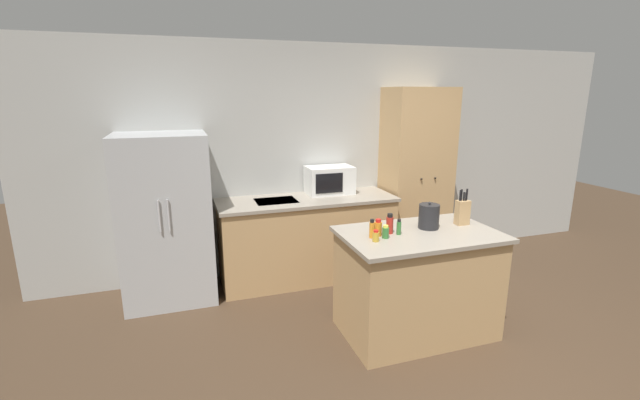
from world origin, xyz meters
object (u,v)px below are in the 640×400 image
(spice_bottle_tall_dark, at_px, (372,229))
(spice_bottle_orange_cap, at_px, (376,236))
(pantry_cabinet, at_px, (416,178))
(spice_bottle_pale_salt, at_px, (390,224))
(microwave, at_px, (329,180))
(spice_bottle_amber_oil, at_px, (399,227))
(knife_block, at_px, (462,212))
(spice_bottle_green_herb, at_px, (378,228))
(spice_bottle_short_red, at_px, (386,232))
(kettle, at_px, (429,216))
(refrigerator, at_px, (166,219))

(spice_bottle_tall_dark, relative_size, spice_bottle_orange_cap, 1.67)
(pantry_cabinet, height_order, spice_bottle_pale_salt, pantry_cabinet)
(microwave, height_order, spice_bottle_amber_oil, microwave)
(knife_block, relative_size, spice_bottle_amber_oil, 2.43)
(spice_bottle_tall_dark, xyz_separation_m, spice_bottle_green_herb, (0.07, 0.03, -0.01))
(spice_bottle_tall_dark, distance_m, spice_bottle_orange_cap, 0.09)
(pantry_cabinet, xyz_separation_m, spice_bottle_short_red, (-1.17, -1.51, -0.09))
(pantry_cabinet, xyz_separation_m, spice_bottle_green_herb, (-1.20, -1.43, -0.08))
(pantry_cabinet, height_order, knife_block, pantry_cabinet)
(kettle, bearing_deg, spice_bottle_amber_oil, -167.91)
(refrigerator, relative_size, microwave, 3.21)
(refrigerator, bearing_deg, spice_bottle_short_red, -39.74)
(pantry_cabinet, distance_m, spice_bottle_tall_dark, 1.94)
(spice_bottle_orange_cap, bearing_deg, spice_bottle_pale_salt, 36.62)
(spice_bottle_tall_dark, bearing_deg, spice_bottle_short_red, -21.99)
(pantry_cabinet, xyz_separation_m, spice_bottle_amber_oil, (-1.02, -1.46, -0.08))
(microwave, relative_size, spice_bottle_green_herb, 3.72)
(spice_bottle_tall_dark, bearing_deg, knife_block, 4.68)
(refrigerator, relative_size, spice_bottle_pale_salt, 9.89)
(pantry_cabinet, bearing_deg, spice_bottle_amber_oil, -125.01)
(spice_bottle_orange_cap, bearing_deg, spice_bottle_green_herb, 57.01)
(refrigerator, relative_size, kettle, 7.15)
(microwave, height_order, knife_block, microwave)
(pantry_cabinet, bearing_deg, knife_block, -104.39)
(spice_bottle_short_red, height_order, spice_bottle_orange_cap, spice_bottle_short_red)
(pantry_cabinet, xyz_separation_m, spice_bottle_orange_cap, (-1.28, -1.55, -0.10))
(spice_bottle_tall_dark, bearing_deg, spice_bottle_green_herb, 23.39)
(spice_bottle_orange_cap, xyz_separation_m, kettle, (0.58, 0.16, 0.06))
(spice_bottle_pale_salt, xyz_separation_m, kettle, (0.38, 0.02, 0.03))
(pantry_cabinet, height_order, spice_bottle_tall_dark, pantry_cabinet)
(spice_bottle_tall_dark, relative_size, spice_bottle_green_herb, 1.11)
(spice_bottle_short_red, relative_size, kettle, 0.46)
(spice_bottle_pale_salt, bearing_deg, spice_bottle_short_red, -131.65)
(spice_bottle_tall_dark, distance_m, kettle, 0.58)
(spice_bottle_tall_dark, height_order, spice_bottle_green_herb, spice_bottle_tall_dark)
(refrigerator, xyz_separation_m, pantry_cabinet, (2.87, 0.09, 0.22))
(spice_bottle_tall_dark, distance_m, spice_bottle_pale_salt, 0.20)
(spice_bottle_tall_dark, height_order, spice_bottle_short_red, spice_bottle_tall_dark)
(spice_bottle_tall_dark, distance_m, spice_bottle_amber_oil, 0.25)
(spice_bottle_short_red, relative_size, spice_bottle_pale_salt, 0.63)
(knife_block, xyz_separation_m, spice_bottle_short_red, (-0.81, -0.12, -0.07))
(spice_bottle_green_herb, distance_m, spice_bottle_orange_cap, 0.14)
(spice_bottle_amber_oil, bearing_deg, spice_bottle_pale_salt, 138.92)
(spice_bottle_short_red, bearing_deg, pantry_cabinet, 52.22)
(spice_bottle_pale_salt, relative_size, spice_bottle_orange_cap, 1.82)
(spice_bottle_pale_salt, height_order, kettle, kettle)
(spice_bottle_amber_oil, bearing_deg, spice_bottle_orange_cap, -159.60)
(spice_bottle_amber_oil, bearing_deg, refrigerator, 143.46)
(spice_bottle_amber_oil, height_order, spice_bottle_pale_salt, spice_bottle_pale_salt)
(microwave, xyz_separation_m, knife_block, (0.72, -1.47, -0.05))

